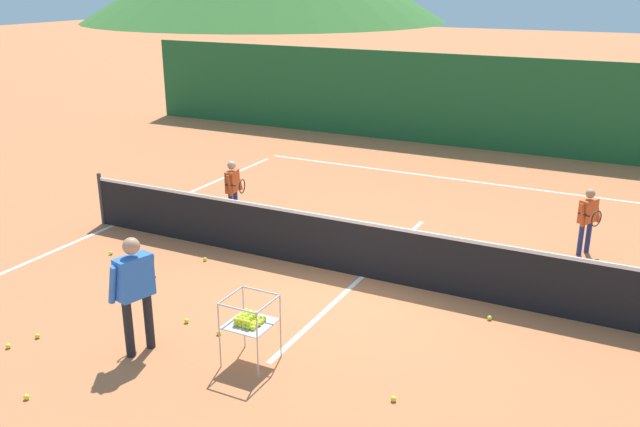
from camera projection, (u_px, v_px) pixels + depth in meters
The scene contains 20 objects.
ground_plane at pixel (362, 277), 11.26m from camera, with size 120.00×120.00×0.00m, color #C67042.
line_baseline_far at pixel (466, 181), 16.61m from camera, with size 10.89×0.08×0.01m, color white.
line_sideline_west at pixel (113, 225), 13.60m from camera, with size 0.08×11.93×0.01m, color white.
line_service_center at pixel (362, 277), 11.26m from camera, with size 0.08×6.03×0.01m, color white.
tennis_net at pixel (363, 249), 11.10m from camera, with size 11.46×0.08×1.05m.
instructor at pixel (135, 284), 8.70m from camera, with size 0.44×0.80×1.62m.
student_0 at pixel (233, 185), 13.63m from camera, with size 0.49×0.56×1.25m.
student_1 at pixel (588, 216), 11.96m from camera, with size 0.40×0.68×1.21m.
ball_cart at pixel (249, 320), 8.57m from camera, with size 0.58×0.58×0.90m.
tennis_ball_0 at pixel (137, 282), 10.98m from camera, with size 0.07×0.07×0.07m, color yellow.
tennis_ball_1 at pixel (38, 336), 9.33m from camera, with size 0.07×0.07×0.07m, color yellow.
tennis_ball_3 at pixel (490, 318), 9.82m from camera, with size 0.07×0.07×0.07m, color yellow.
tennis_ball_4 at pixel (187, 321), 9.74m from camera, with size 0.07×0.07×0.07m, color yellow.
tennis_ball_5 at pixel (394, 399), 7.93m from camera, with size 0.07×0.07×0.07m, color yellow.
tennis_ball_7 at pixel (205, 259), 11.88m from camera, with size 0.07×0.07×0.07m, color yellow.
tennis_ball_8 at pixel (8, 346), 9.07m from camera, with size 0.07×0.07×0.07m, color yellow.
tennis_ball_9 at pixel (26, 397), 7.97m from camera, with size 0.07×0.07×0.07m, color yellow.
tennis_ball_10 at pixel (219, 333), 9.41m from camera, with size 0.07×0.07×0.07m, color yellow.
tennis_ball_11 at pixel (111, 253), 12.15m from camera, with size 0.07×0.07×0.07m, color yellow.
windscreen_fence at pixel (503, 105), 19.04m from camera, with size 23.95×0.08×2.66m, color #1E5B2D.
Camera 1 is at (4.05, -9.50, 4.68)m, focal length 38.13 mm.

